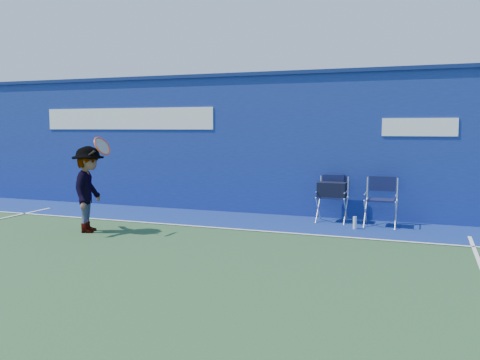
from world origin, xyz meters
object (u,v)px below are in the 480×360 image
(directors_chair_left, at_px, (332,202))
(water_bottle, at_px, (355,223))
(directors_chair_right, at_px, (381,211))
(tennis_player, at_px, (89,189))

(directors_chair_left, relative_size, water_bottle, 3.92)
(directors_chair_right, relative_size, water_bottle, 3.96)
(directors_chair_left, relative_size, directors_chair_right, 0.99)
(directors_chair_left, distance_m, tennis_player, 4.70)
(directors_chair_right, bearing_deg, tennis_player, -154.60)
(directors_chair_left, height_order, tennis_player, tennis_player)
(directors_chair_left, relative_size, tennis_player, 0.54)
(directors_chair_right, height_order, water_bottle, directors_chair_right)
(water_bottle, bearing_deg, directors_chair_left, 132.40)
(directors_chair_left, distance_m, water_bottle, 0.84)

